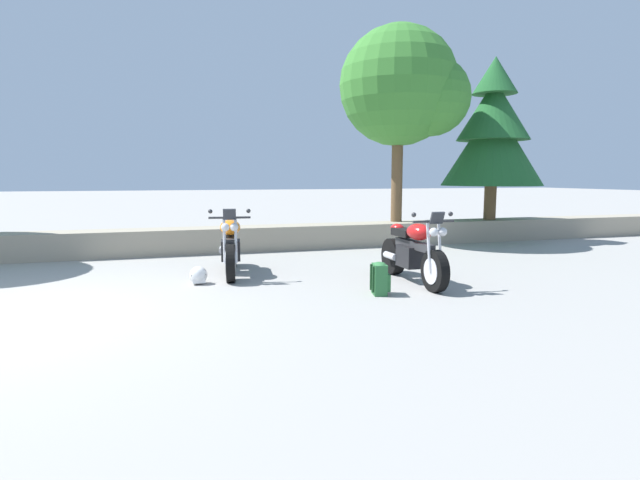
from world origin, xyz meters
name	(u,v)px	position (x,y,z in m)	size (l,w,h in m)	color
ground_plane	(10,320)	(0.00, 0.00, 0.00)	(120.00, 120.00, 0.00)	gray
stone_wall	(75,245)	(0.00, 4.80, 0.28)	(36.00, 0.80, 0.55)	gray
motorcycle_orange_near_left	(231,246)	(2.86, 2.08, 0.49)	(0.67, 2.06, 1.18)	black
motorcycle_red_centre	(413,252)	(5.53, 0.51, 0.49)	(0.67, 2.06, 1.18)	black
rider_backpack	(380,278)	(4.69, -0.10, 0.24)	(0.30, 0.33, 0.47)	#2D6B38
rider_helmet	(198,275)	(2.26, 1.40, 0.14)	(0.28, 0.28, 0.28)	silver
leafy_tree_mid_right	(405,89)	(7.55, 4.91, 3.82)	(3.07, 2.92, 4.80)	brown
pine_tree_far_right	(493,132)	(10.01, 4.77, 2.83)	(2.58, 2.58, 4.18)	brown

